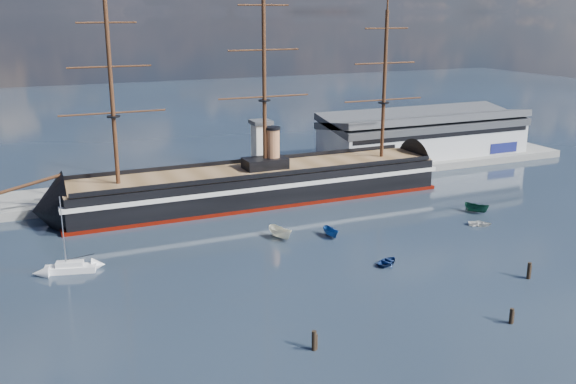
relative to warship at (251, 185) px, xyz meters
name	(u,v)px	position (x,y,z in m)	size (l,w,h in m)	color
ground	(306,224)	(4.90, -20.00, -4.04)	(600.00, 600.00, 0.00)	#1E2631
quay	(282,180)	(14.90, 16.00, -4.04)	(180.00, 18.00, 2.00)	slate
warehouse	(424,134)	(62.90, 20.00, 3.95)	(63.00, 21.00, 11.60)	#B7BABC
quay_tower	(261,148)	(7.90, 13.00, 5.72)	(5.00, 5.00, 15.00)	silver
warship	(251,185)	(0.00, 0.00, 0.00)	(112.88, 16.31, 53.94)	black
sailboat	(70,267)	(-43.54, -27.24, -3.17)	(8.88, 4.55, 13.65)	silver
motorboat_a	(280,239)	(-3.70, -26.45, -4.04)	(7.51, 2.75, 3.00)	silver
motorboat_b	(388,264)	(8.53, -46.40, -4.04)	(3.13, 1.25, 1.46)	navy
motorboat_c	(331,237)	(5.95, -29.57, -4.04)	(5.88, 2.16, 2.35)	navy
motorboat_e	(480,226)	(37.86, -35.95, -4.04)	(2.97, 1.19, 1.39)	silver
motorboat_f	(476,213)	(43.16, -28.40, -4.04)	(6.61, 2.42, 2.64)	#164837
piling_near_left	(314,350)	(-16.72, -68.12, -4.04)	(0.64, 0.64, 3.50)	black
piling_near_mid	(511,323)	(12.58, -72.84, -4.04)	(0.64, 0.64, 3.04)	black
piling_near_right	(528,279)	(26.72, -61.47, -4.04)	(0.64, 0.64, 3.60)	black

